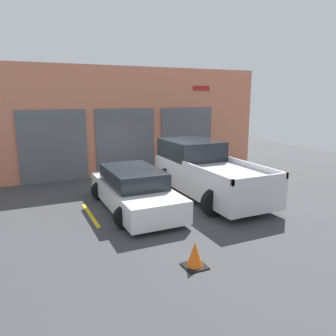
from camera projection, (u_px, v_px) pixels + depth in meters
The scene contains 8 objects.
ground_plane at pixel (156, 190), 12.51m from camera, with size 28.00×28.00×0.00m, color #3D3D3F.
shophouse_building at pixel (127, 122), 14.91m from camera, with size 13.41×0.68×4.82m.
pickup_truck at pixel (206, 171), 11.74m from camera, with size 2.59×5.25×1.88m.
sedan_white at pixel (134, 190), 10.39m from camera, with size 2.14×4.54×1.29m.
parking_stripe_far_left at pixel (91, 215), 9.91m from camera, with size 0.12×2.20×0.01m, color gold.
parking_stripe_left at pixel (174, 202), 11.07m from camera, with size 0.12×2.20×0.01m, color gold.
parking_stripe_centre at pixel (242, 192), 12.23m from camera, with size 0.12×2.20×0.01m, color gold.
traffic_cone at pixel (195, 256), 6.84m from camera, with size 0.47×0.47×0.55m.
Camera 1 is at (-4.64, -11.12, 3.50)m, focal length 35.00 mm.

